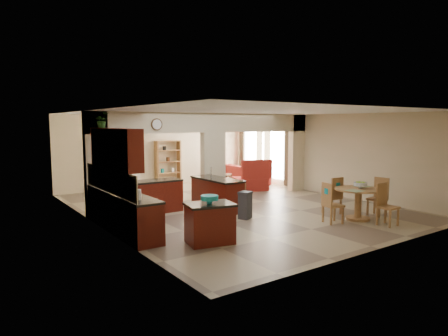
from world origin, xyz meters
TOP-DOWN VIEW (x-y plane):
  - floor at (0.00, 0.00)m, footprint 10.00×10.00m
  - ceiling at (0.00, 0.00)m, footprint 10.00×10.00m
  - wall_back at (0.00, 5.00)m, footprint 8.00×0.00m
  - wall_front at (0.00, -5.00)m, footprint 8.00×0.00m
  - wall_left at (-4.00, 0.00)m, footprint 0.00×10.00m
  - wall_right at (4.00, 0.00)m, footprint 0.00×10.00m
  - partition_left_pier at (-3.70, 1.00)m, footprint 0.60×0.25m
  - partition_center_pier at (0.00, 1.00)m, footprint 0.80×0.25m
  - partition_right_pier at (3.70, 1.00)m, footprint 0.60×0.25m
  - partition_header at (0.00, 1.00)m, footprint 8.00×0.25m
  - kitchen_counter at (-3.26, -0.25)m, footprint 2.52×3.29m
  - upper_cabinets at (-3.82, -0.80)m, footprint 0.35×2.40m
  - peninsula at (-0.60, -0.11)m, footprint 0.70×1.85m
  - wall_clock at (-2.00, 0.85)m, footprint 0.34×0.03m
  - rug at (1.20, 2.10)m, footprint 1.60×1.30m
  - fireplace at (-1.60, 4.83)m, footprint 1.60×0.35m
  - shelving_unit at (0.35, 4.82)m, footprint 1.00×0.32m
  - window_a at (3.97, 2.30)m, footprint 0.02×0.90m
  - window_b at (3.97, 4.00)m, footprint 0.02×0.90m
  - glazed_door at (3.97, 3.15)m, footprint 0.02×0.70m
  - drape_a_left at (3.93, 1.70)m, footprint 0.10×0.28m
  - drape_a_right at (3.93, 2.90)m, footprint 0.10×0.28m
  - drape_b_left at (3.93, 3.40)m, footprint 0.10×0.28m
  - drape_b_right at (3.93, 4.60)m, footprint 0.10×0.28m
  - ceiling_fan at (1.50, 3.00)m, footprint 1.00×1.00m
  - kitchen_island at (-2.55, -2.74)m, footprint 1.09×0.88m
  - teal_bowl at (-2.57, -2.77)m, footprint 0.36×0.36m
  - trash_can at (-0.63, -1.47)m, footprint 0.39×0.37m
  - dining_table at (1.69, -3.23)m, footprint 1.20×1.20m
  - fruit_bowl at (1.73, -3.24)m, footprint 0.34×0.34m
  - sofa at (3.30, 3.62)m, footprint 2.59×1.20m
  - chaise at (2.33, 2.02)m, footprint 1.39×1.26m
  - armchair at (1.23, 2.40)m, footprint 1.00×1.01m
  - ottoman at (1.44, 1.72)m, footprint 0.57×0.57m
  - plant at (-3.82, 0.06)m, footprint 0.40×0.37m
  - chair_north at (1.68, -2.46)m, footprint 0.45×0.45m
  - chair_east at (2.59, -3.23)m, footprint 0.45×0.45m
  - chair_south at (1.78, -3.93)m, footprint 0.42×0.43m
  - chair_west at (0.79, -3.08)m, footprint 0.51×0.51m

SIDE VIEW (x-z plane):
  - floor at x=0.00m, z-range 0.00..0.00m
  - rug at x=1.20m, z-range 0.00..0.01m
  - ottoman at x=1.44m, z-range 0.00..0.38m
  - chaise at x=2.33m, z-range 0.00..0.46m
  - armchair at x=1.23m, z-range 0.00..0.66m
  - trash_can at x=-0.63m, z-range 0.00..0.66m
  - sofa at x=3.30m, z-range 0.00..0.73m
  - kitchen_island at x=-2.55m, z-range 0.00..0.84m
  - peninsula at x=-0.60m, z-range 0.00..0.91m
  - kitchen_counter at x=-3.26m, z-range -0.27..1.20m
  - dining_table at x=1.69m, z-range 0.13..0.94m
  - chair_north at x=1.68m, z-range 0.04..1.07m
  - chair_east at x=2.59m, z-range 0.04..1.07m
  - chair_south at x=1.78m, z-range 0.04..1.07m
  - chair_west at x=0.79m, z-range 0.04..1.07m
  - fireplace at x=-1.60m, z-range 0.01..1.21m
  - shelving_unit at x=0.35m, z-range 0.00..1.80m
  - fruit_bowl at x=1.73m, z-range 0.82..0.99m
  - teal_bowl at x=-2.57m, z-range 0.84..1.01m
  - glazed_door at x=3.97m, z-range 0.00..2.10m
  - partition_center_pier at x=0.00m, z-range 0.00..2.20m
  - drape_a_left at x=3.93m, z-range 0.05..2.35m
  - drape_a_right at x=3.93m, z-range 0.05..2.35m
  - drape_b_left at x=3.93m, z-range 0.05..2.35m
  - drape_b_right at x=3.93m, z-range 0.05..2.35m
  - window_a at x=3.97m, z-range 0.25..2.15m
  - window_b at x=3.97m, z-range 0.25..2.15m
  - partition_left_pier at x=-3.70m, z-range 0.00..2.80m
  - partition_right_pier at x=3.70m, z-range 0.00..2.80m
  - wall_back at x=0.00m, z-range -2.60..5.40m
  - wall_front at x=0.00m, z-range -2.60..5.40m
  - wall_left at x=-4.00m, z-range -3.60..6.40m
  - wall_right at x=4.00m, z-range -3.60..6.40m
  - upper_cabinets at x=-3.82m, z-range 1.47..2.37m
  - wall_clock at x=-2.00m, z-range 2.28..2.62m
  - partition_header at x=0.00m, z-range 2.20..2.80m
  - plant at x=-3.82m, z-range 2.37..2.74m
  - ceiling_fan at x=1.50m, z-range 2.51..2.61m
  - ceiling at x=0.00m, z-range 2.80..2.80m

